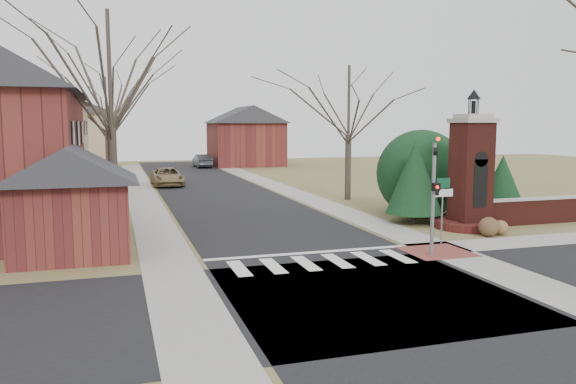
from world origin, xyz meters
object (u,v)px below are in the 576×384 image
object	(u,v)px
brick_gate_monument	(471,183)
sign_post	(443,198)
traffic_signal_pole	(434,187)
distant_car	(202,161)
pickup_truck	(167,177)

from	to	relation	value
brick_gate_monument	sign_post	bearing A→B (deg)	-138.58
brick_gate_monument	traffic_signal_pole	bearing A→B (deg)	-136.76
brick_gate_monument	distant_car	bearing A→B (deg)	98.89
traffic_signal_pole	pickup_truck	world-z (taller)	traffic_signal_pole
traffic_signal_pole	brick_gate_monument	size ratio (longest dim) A/B	0.69
traffic_signal_pole	brick_gate_monument	world-z (taller)	brick_gate_monument
traffic_signal_pole	pickup_truck	bearing A→B (deg)	104.81
sign_post	distant_car	distance (m)	44.35
sign_post	brick_gate_monument	xyz separation A→B (m)	(3.41, 3.01, 0.22)
pickup_truck	distant_car	distance (m)	18.97
sign_post	pickup_truck	xyz separation A→B (m)	(-8.56, 26.07, -1.23)
sign_post	traffic_signal_pole	bearing A→B (deg)	-132.43
pickup_truck	traffic_signal_pole	bearing A→B (deg)	-75.62
pickup_truck	distant_car	size ratio (longest dim) A/B	1.14
sign_post	pickup_truck	world-z (taller)	sign_post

